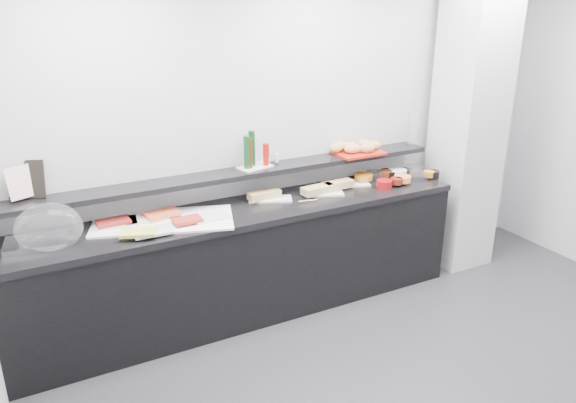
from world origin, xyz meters
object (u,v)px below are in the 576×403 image
cloche_base (36,243)px  condiment_tray (255,167)px  framed_print (25,179)px  bread_tray (358,153)px  carafe (413,129)px  sandwich_plate_mid (325,194)px

cloche_base → condiment_tray: 1.69m
framed_print → bread_tray: size_ratio=0.63×
framed_print → carafe: size_ratio=0.87×
cloche_base → framed_print: (0.00, 0.26, 0.36)m
carafe → framed_print: bearing=177.8°
bread_tray → sandwich_plate_mid: bearing=-159.0°
bread_tray → condiment_tray: bearing=176.9°
sandwich_plate_mid → framed_print: bearing=-165.7°
condiment_tray → carafe: 1.56m
sandwich_plate_mid → carafe: 1.11m
condiment_tray → framed_print: bearing=163.8°
framed_print → condiment_tray: size_ratio=0.99×
condiment_tray → carafe: bearing=-14.6°
framed_print → carafe: bearing=20.2°
cloche_base → bread_tray: (2.62, 0.12, 0.24)m
sandwich_plate_mid → condiment_tray: bearing=-179.9°
cloche_base → bread_tray: bread_tray is taller
cloche_base → carafe: (3.22, 0.14, 0.38)m
condiment_tray → bread_tray: bread_tray is taller
bread_tray → carafe: 0.61m
sandwich_plate_mid → condiment_tray: size_ratio=1.14×
framed_print → condiment_tray: (1.66, -0.09, -0.12)m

